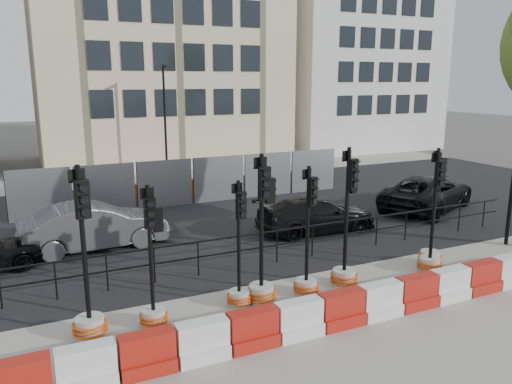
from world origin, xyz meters
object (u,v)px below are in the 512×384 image
traffic_signal_a (88,304)px  car_c (316,215)px  traffic_signal_d (262,269)px  traffic_signal_h (432,242)px

traffic_signal_a → car_c: bearing=12.2°
traffic_signal_d → traffic_signal_h: bearing=-0.7°
traffic_signal_a → traffic_signal_h: 9.45m
traffic_signal_d → traffic_signal_h: size_ratio=1.06×
traffic_signal_a → traffic_signal_d: size_ratio=1.01×
traffic_signal_a → traffic_signal_h: traffic_signal_a is taller
traffic_signal_a → car_c: size_ratio=0.83×
traffic_signal_d → car_c: size_ratio=0.82×
traffic_signal_h → traffic_signal_d: bearing=162.9°
traffic_signal_d → traffic_signal_h: (5.49, 0.17, -0.16)m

